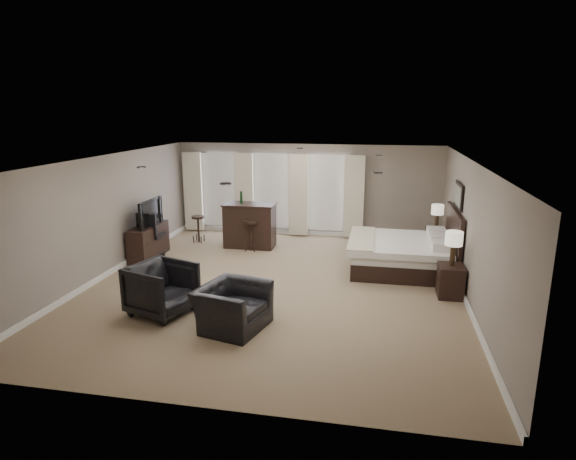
% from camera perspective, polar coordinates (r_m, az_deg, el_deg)
% --- Properties ---
extents(room, '(7.60, 8.60, 2.64)m').
position_cam_1_polar(room, '(9.63, -1.62, 0.63)').
color(room, '#816D52').
rests_on(room, ground).
extents(window_bay, '(5.25, 0.20, 2.30)m').
position_cam_1_polar(window_bay, '(13.79, -1.98, 4.37)').
color(window_bay, silver).
rests_on(window_bay, room).
extents(bed, '(2.24, 2.14, 1.43)m').
position_cam_1_polar(bed, '(11.07, 13.34, -1.08)').
color(bed, silver).
rests_on(bed, ground).
extents(nightstand_near, '(0.47, 0.57, 0.63)m').
position_cam_1_polar(nightstand_near, '(9.89, 18.68, -5.74)').
color(nightstand_near, black).
rests_on(nightstand_near, ground).
extents(nightstand_far, '(0.48, 0.58, 0.63)m').
position_cam_1_polar(nightstand_far, '(12.64, 17.04, -1.29)').
color(nightstand_far, black).
rests_on(nightstand_far, ground).
extents(lamp_near, '(0.33, 0.33, 0.68)m').
position_cam_1_polar(lamp_near, '(9.70, 18.99, -2.12)').
color(lamp_near, beige).
rests_on(lamp_near, nightstand_near).
extents(lamp_far, '(0.30, 0.30, 0.62)m').
position_cam_1_polar(lamp_far, '(12.49, 17.24, 1.49)').
color(lamp_far, beige).
rests_on(lamp_far, nightstand_far).
extents(wall_art, '(0.04, 0.96, 0.56)m').
position_cam_1_polar(wall_art, '(10.96, 19.52, 3.89)').
color(wall_art, slate).
rests_on(wall_art, room).
extents(dresser, '(0.45, 1.39, 0.81)m').
position_cam_1_polar(dresser, '(12.23, -16.19, -1.33)').
color(dresser, black).
rests_on(dresser, ground).
extents(tv, '(0.65, 1.13, 0.15)m').
position_cam_1_polar(tv, '(12.12, -16.34, 0.84)').
color(tv, black).
rests_on(tv, dresser).
extents(armchair_near, '(0.99, 1.28, 0.99)m').
position_cam_1_polar(armchair_near, '(8.07, -6.60, -8.21)').
color(armchair_near, black).
rests_on(armchair_near, ground).
extents(armchair_far, '(1.18, 1.22, 1.01)m').
position_cam_1_polar(armchair_far, '(8.84, -14.74, -6.49)').
color(armchair_far, black).
rests_on(armchair_far, ground).
extents(bar_counter, '(1.34, 0.70, 1.17)m').
position_cam_1_polar(bar_counter, '(12.65, -4.54, 0.57)').
color(bar_counter, black).
rests_on(bar_counter, ground).
extents(bar_stool_left, '(0.36, 0.36, 0.73)m').
position_cam_1_polar(bar_stool_left, '(13.33, -10.57, 0.10)').
color(bar_stool_left, black).
rests_on(bar_stool_left, ground).
extents(bar_stool_right, '(0.47, 0.47, 0.79)m').
position_cam_1_polar(bar_stool_right, '(12.35, -4.42, -0.67)').
color(bar_stool_right, black).
rests_on(bar_stool_right, ground).
extents(desk_chair, '(0.58, 0.58, 1.13)m').
position_cam_1_polar(desk_chair, '(12.30, -15.82, -0.43)').
color(desk_chair, black).
rests_on(desk_chair, ground).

